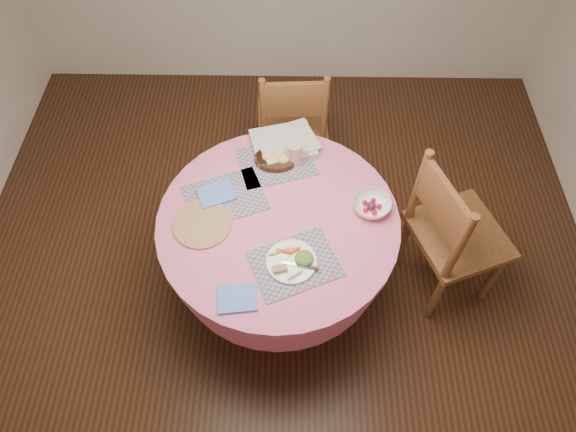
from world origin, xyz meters
name	(u,v)px	position (x,y,z in m)	size (l,w,h in m)	color
ground	(280,287)	(0.00, 0.00, 0.00)	(4.00, 4.00, 0.00)	#331C0F
room_envelope	(274,64)	(0.00, 0.00, 1.71)	(4.01, 4.01, 2.71)	silver
dining_table	(279,240)	(0.00, 0.00, 0.56)	(1.24, 1.24, 0.75)	#E26988
chair_right	(451,233)	(0.94, 0.06, 0.55)	(0.61, 0.62, 1.05)	brown
chair_back	(293,121)	(0.07, 0.94, 0.51)	(0.47, 0.45, 0.97)	brown
placemat_front	(295,264)	(0.09, -0.26, 0.75)	(0.40, 0.30, 0.01)	#157768
placemat_left	(225,198)	(-0.28, 0.13, 0.75)	(0.40, 0.30, 0.01)	#157768
placemat_back	(276,162)	(-0.02, 0.38, 0.75)	(0.40, 0.30, 0.01)	#157768
wicker_trivet	(202,224)	(-0.38, -0.04, 0.76)	(0.30, 0.30, 0.01)	#A26B46
napkin_near	(237,298)	(-0.18, -0.45, 0.76)	(0.18, 0.14, 0.01)	#5279D5
napkin_far	(216,194)	(-0.33, 0.15, 0.76)	(0.18, 0.14, 0.01)	#5279D5
dinner_plate	(293,262)	(0.08, -0.26, 0.77)	(0.24, 0.25, 0.05)	white
bread_bowl	(276,158)	(-0.02, 0.38, 0.78)	(0.23, 0.23, 0.08)	black
latte_mug	(295,153)	(0.08, 0.38, 0.82)	(0.12, 0.08, 0.14)	tan
fruit_bowl	(372,205)	(0.47, 0.07, 0.78)	(0.26, 0.26, 0.06)	white
newspaper_stack	(284,143)	(0.02, 0.50, 0.78)	(0.42, 0.36, 0.04)	silver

